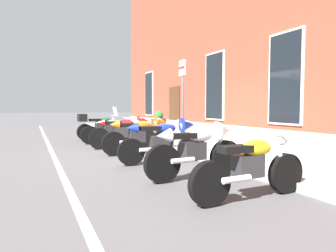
% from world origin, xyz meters
% --- Properties ---
extents(ground_plane, '(140.00, 140.00, 0.00)m').
position_xyz_m(ground_plane, '(0.00, 0.00, 0.00)').
color(ground_plane, '#4C4C4F').
extents(sidewalk, '(30.46, 2.59, 0.15)m').
position_xyz_m(sidewalk, '(0.00, 1.29, 0.07)').
color(sidewalk, gray).
rests_on(sidewalk, ground_plane).
extents(lane_stripe, '(30.46, 0.12, 0.01)m').
position_xyz_m(lane_stripe, '(0.00, -3.20, 0.00)').
color(lane_stripe, silver).
rests_on(lane_stripe, ground_plane).
extents(brick_pub_facade, '(24.46, 7.36, 10.35)m').
position_xyz_m(brick_pub_facade, '(0.00, 6.22, 5.17)').
color(brick_pub_facade, brown).
rests_on(brick_pub_facade, ground_plane).
extents(motorcycle_green_touring, '(0.64, 2.05, 1.34)m').
position_xyz_m(motorcycle_green_touring, '(-4.53, -1.19, 0.56)').
color(motorcycle_green_touring, black).
rests_on(motorcycle_green_touring, ground_plane).
extents(motorcycle_grey_naked, '(0.62, 2.18, 0.94)m').
position_xyz_m(motorcycle_grey_naked, '(-2.99, -1.06, 0.48)').
color(motorcycle_grey_naked, black).
rests_on(motorcycle_grey_naked, ground_plane).
extents(motorcycle_red_sport, '(0.62, 2.13, 1.06)m').
position_xyz_m(motorcycle_red_sport, '(-1.43, -1.00, 0.57)').
color(motorcycle_red_sport, black).
rests_on(motorcycle_red_sport, ground_plane).
extents(motorcycle_orange_sport, '(0.62, 2.09, 1.07)m').
position_xyz_m(motorcycle_orange_sport, '(-0.03, -0.92, 0.58)').
color(motorcycle_orange_sport, black).
rests_on(motorcycle_orange_sport, ground_plane).
extents(motorcycle_blue_sport, '(0.62, 2.10, 1.07)m').
position_xyz_m(motorcycle_blue_sport, '(1.48, -0.87, 0.58)').
color(motorcycle_blue_sport, black).
rests_on(motorcycle_blue_sport, ground_plane).
extents(motorcycle_white_sport, '(0.62, 2.07, 1.05)m').
position_xyz_m(motorcycle_white_sport, '(3.15, -0.90, 0.57)').
color(motorcycle_white_sport, black).
rests_on(motorcycle_white_sport, ground_plane).
extents(motorcycle_yellow_naked, '(0.62, 2.03, 0.92)m').
position_xyz_m(motorcycle_yellow_naked, '(4.60, -0.87, 0.47)').
color(motorcycle_yellow_naked, black).
rests_on(motorcycle_yellow_naked, ground_plane).
extents(parking_sign, '(0.36, 0.07, 2.57)m').
position_xyz_m(parking_sign, '(-0.02, 0.35, 1.80)').
color(parking_sign, '#4C4C51').
rests_on(parking_sign, sidewalk).
extents(barrel_planter, '(0.68, 0.68, 1.02)m').
position_xyz_m(barrel_planter, '(-4.17, 1.29, 0.58)').
color(barrel_planter, brown).
rests_on(barrel_planter, sidewalk).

